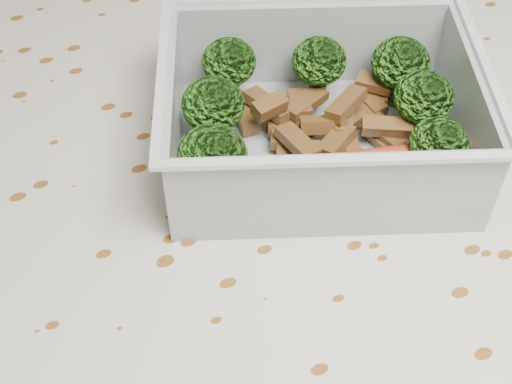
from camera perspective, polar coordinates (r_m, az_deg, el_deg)
name	(u,v)px	position (r m, az deg, el deg)	size (l,w,h in m)	color
dining_table	(258,311)	(0.47, 0.19, -9.52)	(1.40, 0.90, 0.75)	brown
tablecloth	(259,266)	(0.43, 0.21, -5.94)	(1.46, 0.96, 0.19)	beige
lunch_container	(320,125)	(0.43, 5.12, 5.35)	(0.22, 0.20, 0.06)	#B8BFC4
broccoli_florets	(313,100)	(0.42, 4.58, 7.32)	(0.17, 0.15, 0.05)	#608C3F
meat_pile	(332,121)	(0.44, 6.14, 5.70)	(0.10, 0.09, 0.03)	brown
sausage	(334,176)	(0.40, 6.22, 1.24)	(0.16, 0.06, 0.03)	#C3472C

